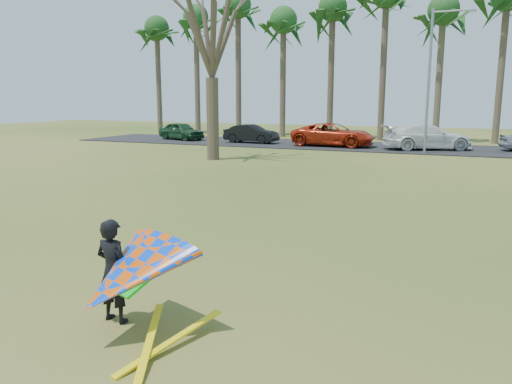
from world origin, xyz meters
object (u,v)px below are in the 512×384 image
at_px(kite_flyer, 127,275).
at_px(car_0, 181,131).
at_px(car_3, 427,137).
at_px(bare_tree_left, 211,22).
at_px(car_2, 333,135).
at_px(car_1, 251,134).
at_px(streetlight, 432,75).

bearing_deg(kite_flyer, car_0, 120.21).
bearing_deg(car_3, kite_flyer, 152.40).
distance_m(bare_tree_left, kite_flyer, 20.63).
height_order(car_2, car_3, car_3).
distance_m(car_1, car_3, 11.82).
xyz_separation_m(car_0, kite_flyer, (16.04, -27.55, 0.12)).
xyz_separation_m(streetlight, kite_flyer, (-1.95, -24.93, -3.62)).
xyz_separation_m(streetlight, car_0, (-17.99, 2.62, -3.74)).
xyz_separation_m(bare_tree_left, car_3, (9.95, 9.22, -6.08)).
distance_m(car_2, car_3, 5.87).
relative_size(car_3, kite_flyer, 2.22).
relative_size(bare_tree_left, car_1, 2.50).
bearing_deg(kite_flyer, bare_tree_left, 114.61).
bearing_deg(bare_tree_left, kite_flyer, -65.39).
relative_size(bare_tree_left, car_0, 2.50).
distance_m(bare_tree_left, streetlight, 12.58).
bearing_deg(car_2, car_3, -86.38).
distance_m(car_0, car_3, 17.79).
xyz_separation_m(bare_tree_left, kite_flyer, (8.21, -17.93, -6.08)).
distance_m(car_3, kite_flyer, 27.21).
height_order(bare_tree_left, streetlight, bare_tree_left).
xyz_separation_m(bare_tree_left, car_1, (-1.87, 9.26, -6.22)).
relative_size(car_0, car_1, 1.00).
xyz_separation_m(bare_tree_left, streetlight, (10.16, 7.00, -2.45)).
relative_size(car_0, car_2, 0.72).
xyz_separation_m(bare_tree_left, car_2, (4.08, 9.12, -6.10)).
bearing_deg(car_1, kite_flyer, -156.29).
bearing_deg(bare_tree_left, car_3, 42.83).
bearing_deg(car_3, streetlight, 161.46).
bearing_deg(car_0, car_3, -73.92).
bearing_deg(bare_tree_left, car_2, 65.92).
relative_size(streetlight, kite_flyer, 3.35).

